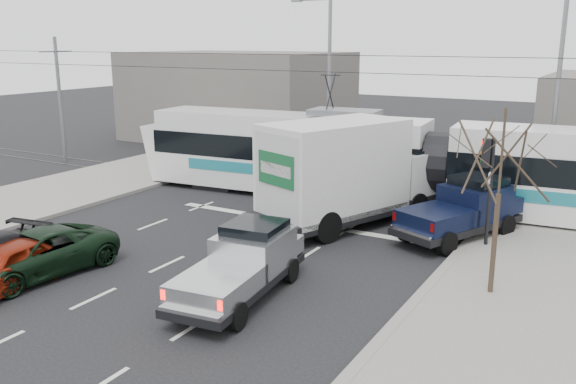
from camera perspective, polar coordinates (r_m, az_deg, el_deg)
The scene contains 15 objects.
ground at distance 18.54m, azimuth -7.23°, elevation -7.66°, with size 120.00×120.00×0.00m, color black.
sidewalk_right at distance 15.31m, azimuth 21.62°, elevation -13.17°, with size 6.00×60.00×0.15m, color gray.
rails at distance 26.77m, azimuth 5.73°, elevation -0.77°, with size 60.00×1.60×0.03m, color #33302D.
building_left at distance 43.44m, azimuth -4.65°, elevation 8.95°, with size 14.00×10.00×6.00m, color #67625D.
bare_tree at distance 16.70m, azimuth 19.34°, elevation 2.79°, with size 2.40×2.40×5.00m.
traffic_signal at distance 20.96m, azimuth 18.19°, elevation 2.11°, with size 0.44×0.44×3.60m.
street_lamp_near at distance 27.89m, azimuth 23.58°, elevation 9.38°, with size 2.38×0.25×9.00m.
street_lamp_far at distance 33.15m, azimuth 3.59°, elevation 11.06°, with size 2.38×0.25×9.00m.
catenary at distance 26.06m, azimuth 5.94°, elevation 7.49°, with size 60.00×0.20×7.00m.
tram at distance 25.45m, azimuth 13.86°, elevation 2.50°, with size 26.44×4.92×5.37m.
silver_pickup at distance 16.76m, azimuth -4.10°, elevation -6.56°, with size 2.34×5.34×1.88m.
box_truck at distance 22.93m, azimuth 5.57°, elevation 1.73°, with size 5.39×8.38×3.96m.
navy_pickup at distance 22.28m, azimuth 16.19°, elevation -1.53°, with size 3.70×5.38×2.14m.
green_car at distance 19.61m, azimuth -22.52°, elevation -5.36°, with size 2.21×4.80×1.33m, color black.
red_car at distance 18.89m, azimuth -24.97°, elevation -6.35°, with size 1.57×3.89×1.33m, color maroon.
Camera 1 is at (10.52, -13.66, 6.82)m, focal length 38.00 mm.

